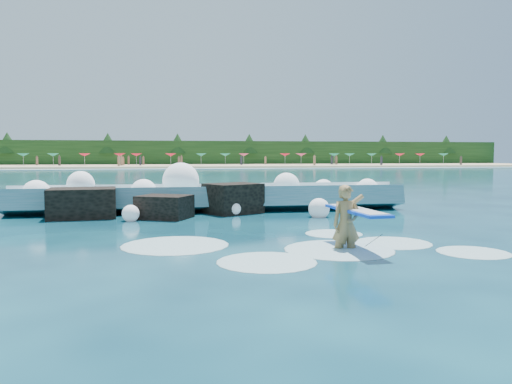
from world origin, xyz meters
The scene contains 11 objects.
ground centered at (0.00, 0.00, 0.00)m, with size 200.00×200.00×0.00m, color #072639.
beach centered at (0.00, 78.00, 0.20)m, with size 140.00×20.00×0.40m, color tan.
wet_band centered at (0.00, 67.00, 0.04)m, with size 140.00×5.00×0.08m, color silver.
treeline centered at (0.00, 88.00, 2.50)m, with size 140.00×4.00×5.00m, color black.
breaking_wave centered at (0.65, 7.88, 0.48)m, with size 16.10×2.59×1.39m.
rock_cluster centered at (-1.65, 6.34, 0.44)m, with size 8.22×3.40×1.39m.
surfer_with_board centered at (3.17, -1.49, 0.72)m, with size 1.01×3.05×1.95m.
wave_spray centered at (0.14, 7.82, 0.95)m, with size 14.66×4.50×2.09m.
surf_foam centered at (1.91, -0.93, 0.00)m, with size 9.29×5.43×0.14m.
beach_umbrellas centered at (-0.24, 79.63, 2.25)m, with size 110.50×6.39×0.50m.
beachgoers centered at (10.28, 74.45, 1.10)m, with size 109.02×13.44×1.92m.
Camera 1 is at (-1.20, -12.94, 2.35)m, focal length 35.00 mm.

